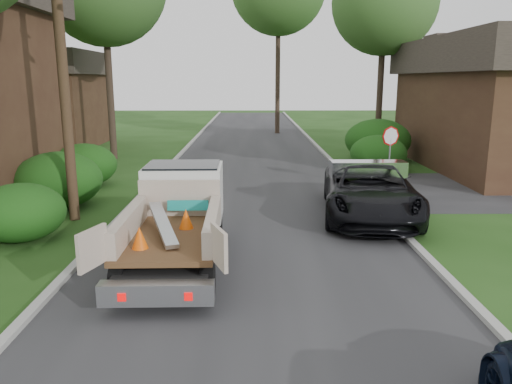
{
  "coord_description": "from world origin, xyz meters",
  "views": [
    {
      "loc": [
        -0.08,
        -9.8,
        4.2
      ],
      "look_at": [
        0.05,
        3.45,
        1.2
      ],
      "focal_mm": 35.0,
      "sensor_mm": 36.0,
      "label": 1
    }
  ],
  "objects_px": {
    "stop_sign": "(390,145)",
    "house_left_far": "(36,98)",
    "black_pickup": "(370,191)",
    "tree_right_far": "(385,2)",
    "flatbed_truck": "(179,210)",
    "utility_pole": "(61,44)"
  },
  "relations": [
    {
      "from": "stop_sign",
      "to": "house_left_far",
      "type": "bearing_deg",
      "value": 145.19
    },
    {
      "from": "stop_sign",
      "to": "tree_right_far",
      "type": "distance_m",
      "value": 13.08
    },
    {
      "from": "stop_sign",
      "to": "black_pickup",
      "type": "bearing_deg",
      "value": -113.03
    },
    {
      "from": "flatbed_truck",
      "to": "black_pickup",
      "type": "height_order",
      "value": "flatbed_truck"
    },
    {
      "from": "house_left_far",
      "to": "tree_right_far",
      "type": "relative_size",
      "value": 0.66
    },
    {
      "from": "flatbed_truck",
      "to": "utility_pole",
      "type": "bearing_deg",
      "value": 138.62
    },
    {
      "from": "stop_sign",
      "to": "flatbed_truck",
      "type": "height_order",
      "value": "stop_sign"
    },
    {
      "from": "house_left_far",
      "to": "black_pickup",
      "type": "relative_size",
      "value": 1.27
    },
    {
      "from": "stop_sign",
      "to": "black_pickup",
      "type": "height_order",
      "value": "stop_sign"
    },
    {
      "from": "stop_sign",
      "to": "tree_right_far",
      "type": "height_order",
      "value": "tree_right_far"
    },
    {
      "from": "stop_sign",
      "to": "utility_pole",
      "type": "distance_m",
      "value": 11.91
    },
    {
      "from": "flatbed_truck",
      "to": "black_pickup",
      "type": "bearing_deg",
      "value": 31.07
    },
    {
      "from": "utility_pole",
      "to": "tree_right_far",
      "type": "distance_m",
      "value": 20.12
    },
    {
      "from": "stop_sign",
      "to": "flatbed_truck",
      "type": "relative_size",
      "value": 0.45
    },
    {
      "from": "house_left_far",
      "to": "black_pickup",
      "type": "height_order",
      "value": "house_left_far"
    },
    {
      "from": "black_pickup",
      "to": "utility_pole",
      "type": "bearing_deg",
      "value": -170.69
    },
    {
      "from": "house_left_far",
      "to": "flatbed_truck",
      "type": "bearing_deg",
      "value": -59.9
    },
    {
      "from": "tree_right_far",
      "to": "black_pickup",
      "type": "xyz_separation_m",
      "value": [
        -3.9,
        -14.76,
        -7.65
      ]
    },
    {
      "from": "utility_pole",
      "to": "black_pickup",
      "type": "distance_m",
      "value": 10.07
    },
    {
      "from": "black_pickup",
      "to": "house_left_far",
      "type": "bearing_deg",
      "value": 143.27
    },
    {
      "from": "utility_pole",
      "to": "flatbed_truck",
      "type": "bearing_deg",
      "value": -40.51
    },
    {
      "from": "utility_pole",
      "to": "tree_right_far",
      "type": "xyz_separation_m",
      "value": [
        12.98,
        15.02,
        3.31
      ]
    }
  ]
}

